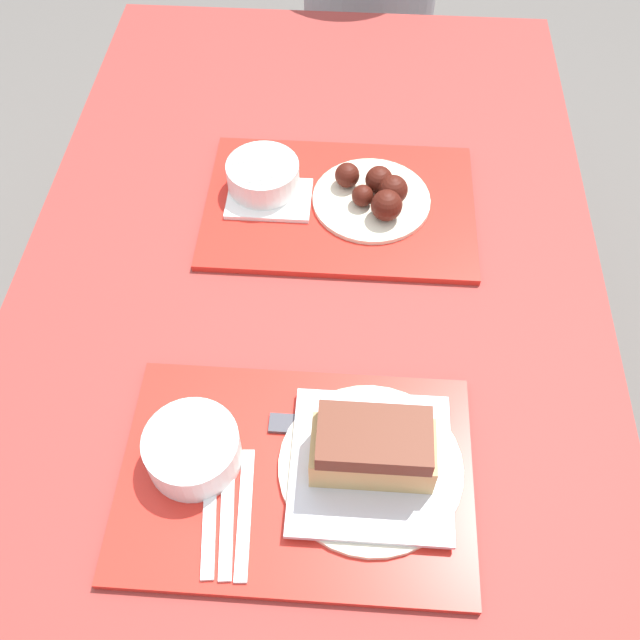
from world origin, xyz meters
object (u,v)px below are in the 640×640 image
Objects in this scene: bowl_coleslaw_near at (192,448)px; bowl_coleslaw_far at (263,176)px; brisket_sandwich_plate at (372,456)px; tray_far at (340,206)px; tray_near at (296,476)px; wings_plate_far at (375,194)px.

bowl_coleslaw_near is 0.51m from bowl_coleslaw_far.
bowl_coleslaw_near is 0.51× the size of brisket_sandwich_plate.
tray_far is 1.91× the size of brisket_sandwich_plate.
tray_near is 1.91× the size of brisket_sandwich_plate.
brisket_sandwich_plate is 1.95× the size of bowl_coleslaw_far.
wings_plate_far is at bearing -6.65° from bowl_coleslaw_far.
wings_plate_far reaches higher than tray_near.
tray_near is 0.53m from bowl_coleslaw_far.
tray_near is 0.14m from bowl_coleslaw_near.
brisket_sandwich_plate is 1.20× the size of wings_plate_far.
tray_far is at bearing -11.49° from bowl_coleslaw_far.
tray_far is 3.71× the size of bowl_coleslaw_near.
tray_near is 2.28× the size of wings_plate_far.
wings_plate_far is (0.19, -0.02, -0.01)m from bowl_coleslaw_far.
bowl_coleslaw_near is (-0.17, -0.48, 0.04)m from tray_far.
bowl_coleslaw_near reaches higher than tray_far.
bowl_coleslaw_far reaches higher than tray_near.
wings_plate_far is (-0.00, 0.49, -0.01)m from brisket_sandwich_plate.
tray_far is at bearing 86.30° from tray_near.
tray_near and tray_far have the same top height.
brisket_sandwich_plate is at bearing 9.13° from tray_near.
tray_near is 3.71× the size of bowl_coleslaw_far.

